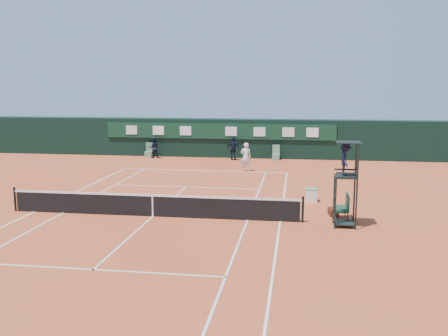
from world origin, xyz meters
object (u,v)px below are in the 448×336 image
(cooler, at_px, (311,195))
(player, at_px, (246,157))
(tennis_net, at_px, (153,205))
(player_bench, at_px, (344,206))
(umpire_chair, at_px, (346,166))

(cooler, height_order, player, player)
(tennis_net, distance_m, player, 12.44)
(player_bench, distance_m, player, 12.61)
(cooler, bearing_deg, player_bench, -68.53)
(umpire_chair, bearing_deg, player_bench, 85.76)
(player, bearing_deg, player_bench, 108.01)
(tennis_net, height_order, player, player)
(player, bearing_deg, cooler, 109.39)
(cooler, bearing_deg, tennis_net, -150.14)
(umpire_chair, relative_size, player_bench, 2.85)
(umpire_chair, bearing_deg, player, 112.96)
(cooler, relative_size, player, 0.34)
(tennis_net, distance_m, player_bench, 8.15)
(player_bench, xyz_separation_m, cooler, (-1.27, 3.23, -0.27))
(umpire_chair, bearing_deg, tennis_net, 177.56)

